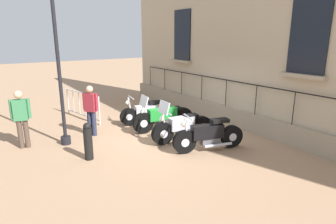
% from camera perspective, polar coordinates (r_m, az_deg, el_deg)
% --- Properties ---
extents(ground_plane, '(60.00, 60.00, 0.00)m').
position_cam_1_polar(ground_plane, '(9.18, 0.09, -4.81)').
color(ground_plane, '#9E7A5B').
extents(building_facade, '(0.82, 12.62, 7.85)m').
position_cam_1_polar(building_facade, '(10.54, 13.91, 18.48)').
color(building_facade, tan).
rests_on(building_facade, ground_plane).
extents(motorcycle_white, '(2.04, 0.71, 1.03)m').
position_cam_1_polar(motorcycle_white, '(10.43, -4.17, -0.08)').
color(motorcycle_white, black).
rests_on(motorcycle_white, ground_plane).
extents(motorcycle_green, '(2.20, 0.69, 1.26)m').
position_cam_1_polar(motorcycle_green, '(9.60, -0.96, -1.04)').
color(motorcycle_green, black).
rests_on(motorcycle_green, ground_plane).
extents(motorcycle_silver, '(2.06, 0.66, 1.30)m').
position_cam_1_polar(motorcycle_silver, '(8.66, 2.83, -2.98)').
color(motorcycle_silver, black).
rests_on(motorcycle_silver, ground_plane).
extents(motorcycle_black, '(2.05, 0.83, 1.04)m').
position_cam_1_polar(motorcycle_black, '(8.03, 8.04, -4.68)').
color(motorcycle_black, black).
rests_on(motorcycle_black, ground_plane).
extents(lamppost, '(0.31, 0.31, 4.97)m').
position_cam_1_polar(lamppost, '(8.51, -21.22, 11.23)').
color(lamppost, black).
rests_on(lamppost, ground_plane).
extents(crowd_barrier, '(0.53, 2.30, 1.05)m').
position_cam_1_polar(crowd_barrier, '(11.38, -16.68, 1.44)').
color(crowd_barrier, '#B7B7BF').
rests_on(crowd_barrier, ground_plane).
extents(bollard, '(0.22, 0.22, 0.99)m').
position_cam_1_polar(bollard, '(7.63, -15.63, -5.61)').
color(bollard, black).
rests_on(bollard, ground_plane).
extents(pedestrian_standing, '(0.40, 0.43, 1.61)m').
position_cam_1_polar(pedestrian_standing, '(9.32, -15.13, 0.79)').
color(pedestrian_standing, '#23283D').
rests_on(pedestrian_standing, ground_plane).
extents(pedestrian_walking, '(0.52, 0.30, 1.66)m').
position_cam_1_polar(pedestrian_walking, '(8.97, -27.23, -0.74)').
color(pedestrian_walking, '#47382D').
rests_on(pedestrian_walking, ground_plane).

